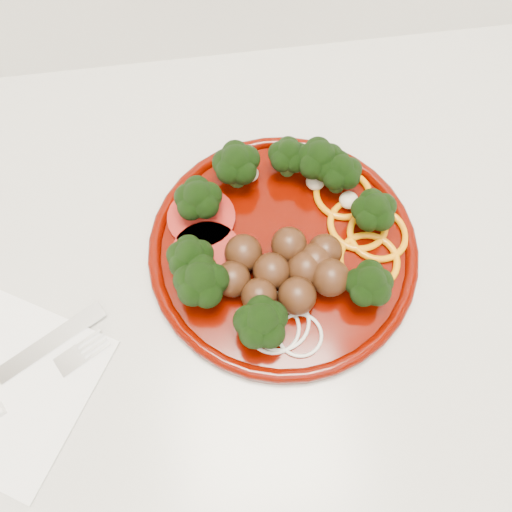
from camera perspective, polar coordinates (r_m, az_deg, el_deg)
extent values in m
cube|color=white|center=(0.97, 2.08, -11.52)|extent=(2.40, 0.60, 0.87)
cube|color=#BAB9B0|center=(0.55, 3.63, -0.61)|extent=(2.40, 0.60, 0.03)
cylinder|color=#440600|center=(0.53, 3.06, 0.75)|extent=(0.28, 0.28, 0.01)
torus|color=#440600|center=(0.52, 3.10, 1.03)|extent=(0.28, 0.28, 0.01)
sphere|color=#3F200F|center=(0.49, 5.69, -1.41)|extent=(0.04, 0.04, 0.04)
sphere|color=#3F200F|center=(0.48, 4.71, -4.53)|extent=(0.04, 0.04, 0.04)
sphere|color=#3F200F|center=(0.48, 0.35, -4.48)|extent=(0.04, 0.04, 0.04)
sphere|color=#3F200F|center=(0.50, 3.75, 1.12)|extent=(0.04, 0.04, 0.04)
sphere|color=#3F200F|center=(0.49, 8.44, -2.69)|extent=(0.04, 0.04, 0.04)
sphere|color=#3F200F|center=(0.50, 7.88, 0.63)|extent=(0.04, 0.04, 0.04)
sphere|color=#3F200F|center=(0.49, 1.78, -1.71)|extent=(0.04, 0.04, 0.04)
sphere|color=#3F200F|center=(0.50, -1.45, 0.38)|extent=(0.04, 0.04, 0.04)
sphere|color=#3F200F|center=(0.50, 6.74, -0.55)|extent=(0.04, 0.04, 0.04)
sphere|color=#3F200F|center=(0.49, -2.71, -2.57)|extent=(0.04, 0.04, 0.04)
torus|color=orange|center=(0.54, 11.56, 3.58)|extent=(0.07, 0.07, 0.01)
torus|color=orange|center=(0.53, 12.74, -0.49)|extent=(0.07, 0.07, 0.01)
torus|color=orange|center=(0.56, 9.92, 6.99)|extent=(0.07, 0.07, 0.01)
torus|color=orange|center=(0.54, 13.74, 2.44)|extent=(0.07, 0.07, 0.01)
cylinder|color=#720A07|center=(0.54, -6.24, 4.33)|extent=(0.07, 0.07, 0.01)
cylinder|color=#720A07|center=(0.52, -5.64, 0.23)|extent=(0.07, 0.07, 0.01)
torus|color=beige|center=(0.49, 1.97, -8.18)|extent=(0.05, 0.05, 0.00)
torus|color=beige|center=(0.49, 5.03, -8.95)|extent=(0.05, 0.05, 0.00)
torus|color=beige|center=(0.49, 2.63, -7.41)|extent=(0.06, 0.06, 0.00)
ellipsoid|color=#C6B793|center=(0.56, 6.77, 8.36)|extent=(0.02, 0.02, 0.01)
ellipsoid|color=#C6B793|center=(0.56, -0.76, 9.32)|extent=(0.02, 0.02, 0.01)
ellipsoid|color=#C6B793|center=(0.55, 10.53, 6.24)|extent=(0.02, 0.02, 0.01)
cube|color=white|center=(0.54, -26.60, -13.08)|extent=(0.22, 0.22, 0.00)
cube|color=silver|center=(0.53, -22.32, -9.06)|extent=(0.11, 0.07, 0.00)
cube|color=silver|center=(0.52, -20.49, -11.18)|extent=(0.03, 0.03, 0.00)
cube|color=silver|center=(0.52, -17.68, -10.49)|extent=(0.03, 0.02, 0.00)
cube|color=silver|center=(0.52, -18.01, -9.97)|extent=(0.03, 0.02, 0.00)
cube|color=silver|center=(0.52, -18.33, -9.45)|extent=(0.03, 0.02, 0.00)
cube|color=silver|center=(0.52, -18.64, -8.94)|extent=(0.03, 0.02, 0.00)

